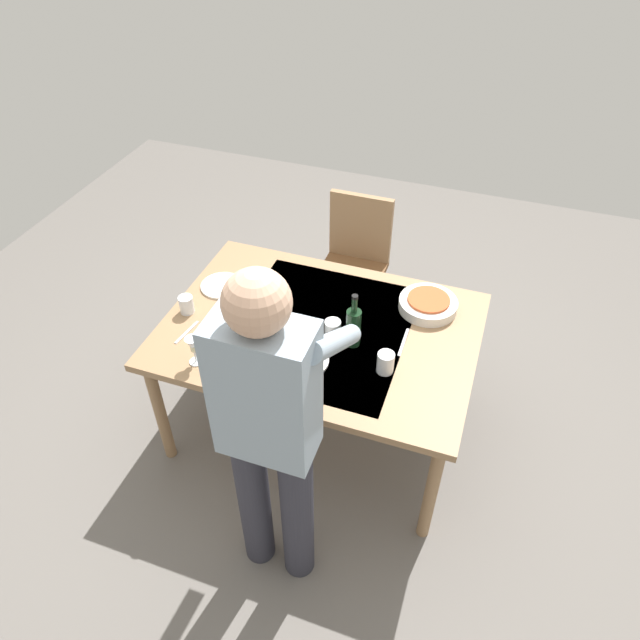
% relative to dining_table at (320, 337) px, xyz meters
% --- Properties ---
extents(ground_plane, '(6.00, 6.00, 0.00)m').
position_rel_dining_table_xyz_m(ground_plane, '(0.00, 0.00, -0.68)').
color(ground_plane, '#66605B').
extents(dining_table, '(1.55, 1.10, 0.74)m').
position_rel_dining_table_xyz_m(dining_table, '(0.00, 0.00, 0.00)').
color(dining_table, '#93704C').
rests_on(dining_table, ground_plane).
extents(chair_near, '(0.40, 0.40, 0.91)m').
position_rel_dining_table_xyz_m(chair_near, '(0.09, -0.93, -0.15)').
color(chair_near, brown).
rests_on(chair_near, ground_plane).
extents(person_server, '(0.42, 0.61, 1.69)m').
position_rel_dining_table_xyz_m(person_server, '(-0.09, 0.81, 0.29)').
color(person_server, '#2D2D38').
rests_on(person_server, ground_plane).
extents(wine_bottle, '(0.07, 0.07, 0.30)m').
position_rel_dining_table_xyz_m(wine_bottle, '(-0.19, 0.05, 0.18)').
color(wine_bottle, black).
rests_on(wine_bottle, dining_table).
extents(wine_glass_left, '(0.07, 0.07, 0.15)m').
position_rel_dining_table_xyz_m(wine_glass_left, '(0.47, 0.42, 0.17)').
color(wine_glass_left, white).
rests_on(wine_glass_left, dining_table).
extents(wine_glass_right, '(0.07, 0.07, 0.15)m').
position_rel_dining_table_xyz_m(wine_glass_right, '(0.45, 0.10, 0.17)').
color(wine_glass_right, white).
rests_on(wine_glass_right, dining_table).
extents(water_cup_near_left, '(0.08, 0.08, 0.10)m').
position_rel_dining_table_xyz_m(water_cup_near_left, '(-0.08, 0.05, 0.12)').
color(water_cup_near_left, silver).
rests_on(water_cup_near_left, dining_table).
extents(water_cup_near_right, '(0.07, 0.07, 0.09)m').
position_rel_dining_table_xyz_m(water_cup_near_right, '(0.68, 0.11, 0.11)').
color(water_cup_near_right, silver).
rests_on(water_cup_near_right, dining_table).
extents(water_cup_far_left, '(0.08, 0.08, 0.09)m').
position_rel_dining_table_xyz_m(water_cup_far_left, '(0.21, 0.25, 0.11)').
color(water_cup_far_left, silver).
rests_on(water_cup_far_left, dining_table).
extents(water_cup_far_right, '(0.08, 0.08, 0.11)m').
position_rel_dining_table_xyz_m(water_cup_far_right, '(-0.38, 0.18, 0.12)').
color(water_cup_far_right, silver).
rests_on(water_cup_far_right, dining_table).
extents(serving_bowl_pasta, '(0.30, 0.30, 0.07)m').
position_rel_dining_table_xyz_m(serving_bowl_pasta, '(-0.48, -0.32, 0.10)').
color(serving_bowl_pasta, silver).
rests_on(serving_bowl_pasta, dining_table).
extents(dinner_plate_near, '(0.23, 0.23, 0.01)m').
position_rel_dining_table_xyz_m(dinner_plate_near, '(0.61, -0.14, 0.07)').
color(dinner_plate_near, silver).
rests_on(dinner_plate_near, dining_table).
extents(dinner_plate_far, '(0.23, 0.23, 0.01)m').
position_rel_dining_table_xyz_m(dinner_plate_far, '(-0.01, 0.24, 0.07)').
color(dinner_plate_far, silver).
rests_on(dinner_plate_far, dining_table).
extents(table_knife, '(0.02, 0.20, 0.00)m').
position_rel_dining_table_xyz_m(table_knife, '(-0.42, -0.03, 0.07)').
color(table_knife, silver).
rests_on(table_knife, dining_table).
extents(table_fork, '(0.04, 0.18, 0.00)m').
position_rel_dining_table_xyz_m(table_fork, '(0.61, 0.25, 0.07)').
color(table_fork, silver).
rests_on(table_fork, dining_table).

